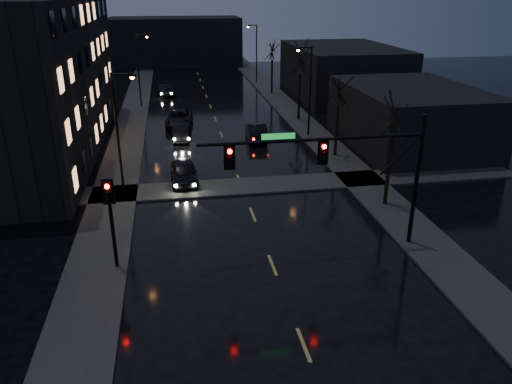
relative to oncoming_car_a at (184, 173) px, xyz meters
name	(u,v)px	position (x,y,z in m)	size (l,w,h in m)	color
ground	(318,382)	(3.86, -20.01, -0.76)	(160.00, 160.00, 0.00)	black
sidewalk_left	(130,129)	(-4.64, 14.99, -0.70)	(3.00, 140.00, 0.12)	#2D2D2B
sidewalk_right	(302,122)	(12.36, 14.99, -0.70)	(3.00, 140.00, 0.12)	#2D2D2B
sidewalk_cross	(242,186)	(3.86, -1.51, -0.70)	(40.00, 3.00, 0.12)	#2D2D2B
apartment_block	(16,78)	(-12.64, 9.99, 5.24)	(12.00, 30.00, 12.00)	black
commercial_right_near	(409,116)	(19.36, 5.99, 1.74)	(10.00, 14.00, 5.00)	black
commercial_right_far	(342,71)	(20.86, 27.99, 2.24)	(12.00, 18.00, 6.00)	black
far_block	(176,42)	(0.86, 57.99, 3.24)	(22.00, 10.00, 8.00)	black
signal_mast	(347,161)	(7.71, -11.01, 4.11)	(11.11, 0.41, 7.00)	black
signal_pole_left	(111,212)	(-3.64, -11.01, 2.25)	(0.35, 0.41, 4.53)	black
tree_near	(395,107)	(12.26, -6.01, 5.46)	(3.52, 3.52, 8.08)	black
tree_mid_a	(339,84)	(12.26, 3.99, 5.06)	(3.30, 3.30, 7.58)	black
tree_mid_b	(301,54)	(12.26, 15.99, 5.85)	(3.74, 3.74, 8.59)	black
tree_far	(272,45)	(12.26, 29.99, 5.30)	(3.43, 3.43, 7.88)	black
streetlight_l_near	(120,126)	(-3.72, -2.01, 4.01)	(1.53, 0.28, 8.00)	black
streetlight_l_far	(140,64)	(-3.72, 24.99, 4.01)	(1.53, 0.28, 8.00)	black
streetlight_r_mid	(308,84)	(11.44, 9.99, 4.01)	(1.53, 0.28, 8.00)	black
streetlight_r_far	(255,49)	(11.44, 37.99, 4.01)	(1.53, 0.28, 8.00)	black
oncoming_car_a	(184,173)	(0.00, 0.00, 0.00)	(1.80, 4.47, 1.52)	black
oncoming_car_b	(181,132)	(0.12, 10.98, -0.08)	(1.44, 4.12, 1.36)	black
oncoming_car_c	(179,118)	(0.12, 16.01, -0.02)	(2.45, 5.31, 1.48)	black
oncoming_car_d	(166,90)	(-1.08, 31.33, -0.07)	(1.95, 4.79, 1.39)	black
lead_car	(256,132)	(6.75, 9.65, 0.00)	(1.62, 4.63, 1.53)	black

